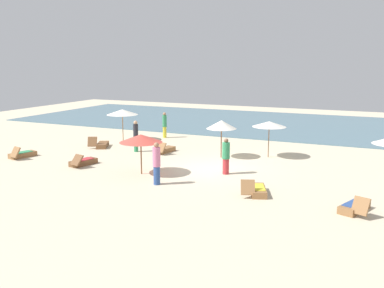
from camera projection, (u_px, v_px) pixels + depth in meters
The scene contains 16 objects.
ground_plane at pixel (211, 169), 22.18m from camera, with size 60.00×60.00×0.00m, color beige.
ocean_water at pixel (285, 124), 37.36m from camera, with size 48.00×16.00×0.06m, color slate.
umbrella_0 at pixel (141, 138), 20.97m from camera, with size 2.10×2.10×1.97m.
umbrella_2 at pixel (269, 124), 24.59m from camera, with size 1.93×1.93×2.08m.
umbrella_3 at pixel (221, 125), 24.52m from camera, with size 1.71×1.71×2.15m.
umbrella_4 at pixel (122, 112), 29.68m from camera, with size 2.14×2.14×2.17m.
lounger_0 at pixel (355, 207), 15.99m from camera, with size 1.12×1.73×0.74m.
lounger_1 at pixel (83, 162), 23.03m from camera, with size 0.92×1.77×0.69m.
lounger_2 at pixel (164, 150), 26.16m from camera, with size 0.86×1.74×0.72m.
lounger_3 at pixel (102, 145), 27.73m from camera, with size 1.27×1.73×0.74m.
lounger_5 at pixel (257, 190), 18.06m from camera, with size 1.14×1.76×0.72m.
lounger_6 at pixel (22, 154), 24.85m from camera, with size 0.96×1.74×0.73m.
person_0 at pixel (165, 125), 30.99m from camera, with size 0.35×0.35×1.83m.
person_1 at pixel (157, 163), 19.33m from camera, with size 0.45×0.45×1.93m.
person_2 at pixel (136, 136), 26.25m from camera, with size 0.42×0.42×1.91m.
person_3 at pixel (226, 156), 21.13m from camera, with size 0.46×0.46×1.78m.
Camera 1 is at (8.01, -20.00, 5.52)m, focal length 40.63 mm.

